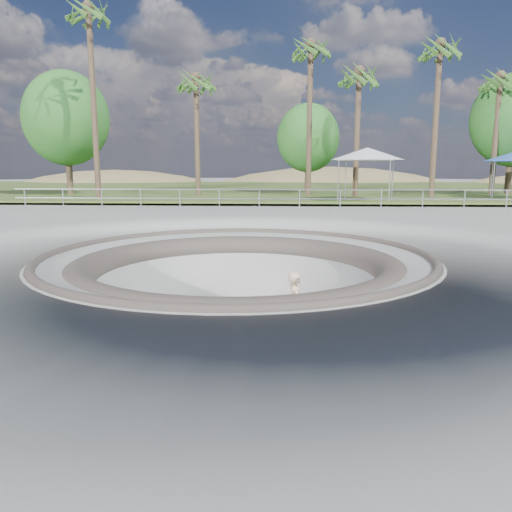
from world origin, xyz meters
The scene contains 16 objects.
ground centered at (0.00, 0.00, 0.00)m, with size 180.00×180.00×0.00m, color gray.
skate_bowl centered at (0.00, 0.00, -1.83)m, with size 14.00×14.00×4.10m.
grass_strip centered at (0.00, 34.00, 0.22)m, with size 180.00×36.00×0.12m.
distant_hills centered at (3.78, 57.17, -7.02)m, with size 103.20×45.00×28.60m.
safety_railing centered at (0.00, 12.00, 0.69)m, with size 25.00×0.06×1.03m.
skateboard centered at (1.53, -1.41, -1.84)m, with size 0.82×0.47×0.08m.
skater centered at (1.53, -1.41, -0.96)m, with size 0.62×0.41×1.71m, color beige.
canopy_white centered at (6.20, 18.00, 3.02)m, with size 5.98×5.98×3.13m.
palm_a centered at (-10.79, 19.02, 11.10)m, with size 2.60×2.60×12.50m.
palm_b centered at (-4.82, 22.21, 7.78)m, with size 2.60×2.60×8.88m.
palm_c centered at (2.90, 22.21, 9.66)m, with size 2.60×2.60×10.92m.
palm_d centered at (6.00, 21.27, 7.88)m, with size 2.60×2.60×8.99m.
palm_e centered at (10.93, 20.82, 9.29)m, with size 2.60×2.60×10.52m.
palm_f centered at (15.66, 23.03, 7.81)m, with size 2.60×2.60×8.91m.
bushy_tree_left centered at (-14.48, 23.25, 5.66)m, with size 6.13×5.57×8.85m.
bushy_tree_mid centered at (3.02, 26.26, 4.40)m, with size 4.74×4.31×6.84m.
Camera 1 is at (1.23, -12.86, 2.34)m, focal length 35.00 mm.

